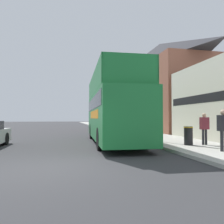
% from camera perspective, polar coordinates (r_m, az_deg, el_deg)
% --- Properties ---
extents(ground_plane, '(144.00, 144.00, 0.00)m').
position_cam_1_polar(ground_plane, '(27.90, -13.13, -4.73)').
color(ground_plane, '#333335').
extents(sidewalk, '(3.93, 108.00, 0.14)m').
position_cam_1_polar(sidewalk, '(25.75, 2.96, -4.88)').
color(sidewalk, '#ADAAA3').
rests_on(sidewalk, ground_plane).
extents(brick_terrace_rear, '(6.00, 16.64, 10.94)m').
position_cam_1_polar(brick_terrace_rear, '(28.28, 12.42, 6.42)').
color(brick_terrace_rear, '#935642').
rests_on(brick_terrace_rear, ground_plane).
extents(tour_bus, '(2.95, 10.01, 4.26)m').
position_cam_1_polar(tour_bus, '(13.65, 0.17, -0.09)').
color(tour_bus, '#1E7A38').
rests_on(tour_bus, ground_plane).
extents(parked_car_ahead_of_bus, '(1.99, 4.17, 1.46)m').
position_cam_1_polar(parked_car_ahead_of_bus, '(21.97, -2.80, -3.83)').
color(parked_car_ahead_of_bus, black).
rests_on(parked_car_ahead_of_bus, ground_plane).
extents(pedestrian_nearest, '(0.46, 0.25, 1.77)m').
position_cam_1_polar(pedestrian_nearest, '(10.40, 27.10, -3.29)').
color(pedestrian_nearest, '#232328').
rests_on(pedestrian_nearest, sidewalk).
extents(pedestrian_second, '(0.44, 0.24, 1.67)m').
position_cam_1_polar(pedestrian_second, '(12.51, 22.99, -3.29)').
color(pedestrian_second, '#232328').
rests_on(pedestrian_second, sidewalk).
extents(lamp_post_nearest, '(0.35, 0.35, 5.19)m').
position_cam_1_polar(lamp_post_nearest, '(13.78, 11.00, 7.35)').
color(lamp_post_nearest, black).
rests_on(lamp_post_nearest, sidewalk).
extents(lamp_post_second, '(0.35, 0.35, 4.65)m').
position_cam_1_polar(lamp_post_second, '(21.23, 2.27, 3.28)').
color(lamp_post_second, black).
rests_on(lamp_post_second, sidewalk).
extents(litter_bin, '(0.48, 0.48, 0.97)m').
position_cam_1_polar(litter_bin, '(12.11, 19.31, -5.73)').
color(litter_bin, black).
rests_on(litter_bin, sidewalk).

